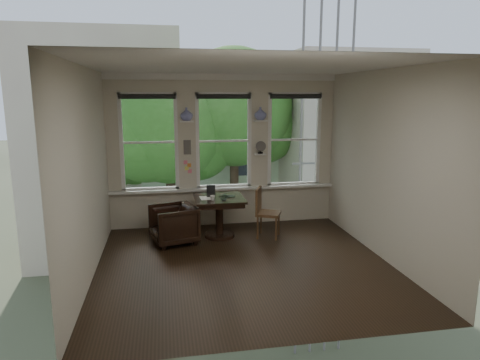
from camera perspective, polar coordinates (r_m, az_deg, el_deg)
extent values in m
plane|color=black|center=(6.79, 0.57, -11.21)|extent=(4.50, 4.50, 0.00)
plane|color=silver|center=(6.29, 0.62, 14.93)|extent=(4.50, 4.50, 0.00)
plane|color=beige|center=(8.57, -2.21, 3.90)|extent=(4.50, 0.00, 4.50)
plane|color=beige|center=(4.23, 6.27, -3.84)|extent=(4.50, 0.00, 4.50)
plane|color=beige|center=(6.36, -19.76, 0.65)|extent=(0.00, 4.50, 4.50)
plane|color=beige|center=(7.14, 18.65, 1.82)|extent=(0.00, 4.50, 4.50)
cube|color=white|center=(8.34, -7.12, 7.76)|extent=(0.26, 0.16, 0.03)
cube|color=white|center=(8.55, 2.72, 7.91)|extent=(0.26, 0.16, 0.03)
cube|color=#59544F|center=(8.42, -7.05, 4.37)|extent=(0.14, 0.06, 0.28)
imported|color=white|center=(8.34, -7.15, 8.71)|extent=(0.24, 0.24, 0.25)
imported|color=white|center=(8.54, 2.73, 8.85)|extent=(0.24, 0.24, 0.25)
imported|color=black|center=(7.71, -8.85, -5.86)|extent=(0.93, 0.91, 0.69)
cube|color=maroon|center=(7.68, -8.88, -5.11)|extent=(0.45, 0.45, 0.06)
imported|color=black|center=(7.86, -1.81, -2.25)|extent=(0.34, 0.28, 0.02)
imported|color=white|center=(7.66, -3.67, -2.40)|extent=(0.12, 0.12, 0.08)
imported|color=white|center=(7.64, -2.17, -2.35)|extent=(0.15, 0.15, 0.10)
cube|color=black|center=(7.89, -3.90, -1.48)|extent=(0.17, 0.09, 0.22)
cube|color=silver|center=(7.84, -4.54, -2.39)|extent=(0.24, 0.31, 0.00)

